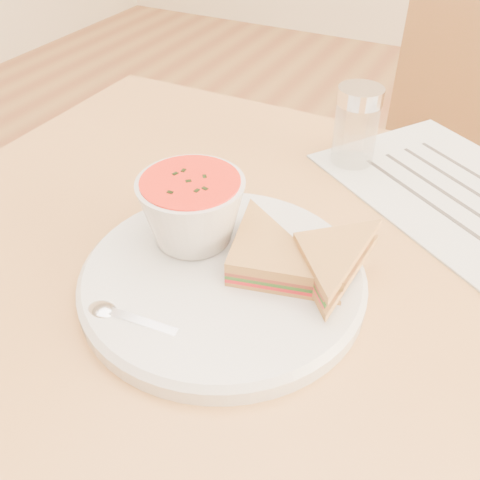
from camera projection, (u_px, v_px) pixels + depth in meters
The scene contains 9 objects.
dining_table at pixel (288, 442), 0.83m from camera, with size 1.00×0.70×0.75m, color #9C5A30, non-canonical shape.
chair_far at pixel (451, 239), 1.09m from camera, with size 0.41×0.41×0.92m, color brown, non-canonical shape.
plate at pixel (223, 279), 0.56m from camera, with size 0.30×0.30×0.02m, color silver, non-canonical shape.
soup_bowl at pixel (192, 213), 0.57m from camera, with size 0.11×0.11×0.08m, color silver, non-canonical shape.
sandwich_half_a at pixel (224, 278), 0.52m from camera, with size 0.12×0.12×0.04m, color #B78F40, non-canonical shape.
sandwich_half_b at pixel (292, 244), 0.55m from camera, with size 0.10×0.10×0.03m, color #B78F40, non-canonical shape.
spoon at pixel (144, 323), 0.49m from camera, with size 0.15×0.03×0.01m, color silver, non-canonical shape.
paper_menu at pixel (452, 189), 0.71m from camera, with size 0.33×0.24×0.00m, color silver, non-canonical shape.
condiment_shaker at pixel (356, 127), 0.73m from camera, with size 0.06×0.06×0.11m, color silver, non-canonical shape.
Camera 1 is at (0.14, -0.44, 1.14)m, focal length 40.00 mm.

